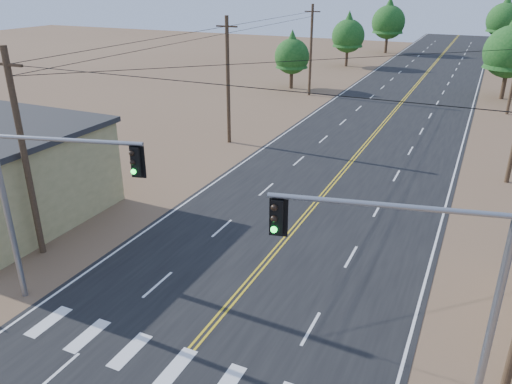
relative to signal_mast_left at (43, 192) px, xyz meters
The scene contains 11 objects.
road 22.21m from the signal_mast_left, 72.17° to the left, with size 15.00×200.00×0.02m, color black.
utility_pole_left_near 4.67m from the signal_mast_left, 146.09° to the left, with size 1.80×0.30×10.00m.
utility_pole_left_mid 22.93m from the signal_mast_left, 99.72° to the left, with size 1.80×0.30×10.00m.
utility_pole_left_far 42.78m from the signal_mast_left, 95.19° to the left, with size 1.80×0.30×10.00m.
signal_mast_left is the anchor object (origin of this frame).
signal_mast_right 14.27m from the signal_mast_left, ahead, with size 6.47×1.75×7.19m.
tree_left_near 45.91m from the signal_mast_left, 99.00° to the left, with size 4.21×4.21×7.01m.
tree_left_mid 64.87m from the signal_mast_left, 94.90° to the left, with size 4.90×4.90×8.17m.
tree_left_far 82.15m from the signal_mast_left, 92.12° to the left, with size 5.81×5.81×9.69m.
tree_right_near 52.61m from the signal_mast_left, 71.68° to the left, with size 5.62×5.62×9.36m.
tree_right_far 92.64m from the signal_mast_left, 80.29° to the left, with size 6.09×6.09×10.16m.
Camera 1 is at (8.29, -3.19, 12.60)m, focal length 35.00 mm.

